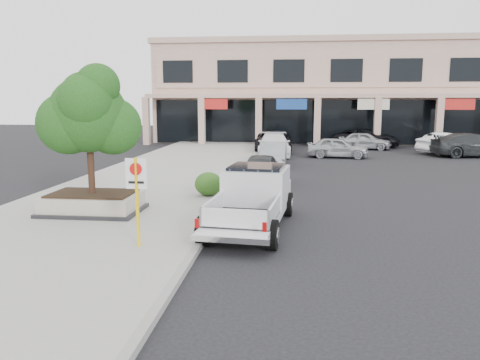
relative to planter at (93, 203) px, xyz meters
name	(u,v)px	position (x,y,z in m)	size (l,w,h in m)	color
ground	(262,231)	(5.77, -1.21, -0.48)	(120.00, 120.00, 0.00)	black
sidewalk	(145,188)	(0.27, 4.79, -0.40)	(8.00, 52.00, 0.15)	gray
curb	(234,190)	(4.22, 4.79, -0.40)	(0.20, 52.00, 0.15)	gray
strip_mall	(366,92)	(13.77, 32.72, 4.27)	(40.55, 12.43, 9.50)	tan
planter	(93,203)	(0.00, 0.00, 0.00)	(3.20, 2.20, 0.68)	black
planter_tree	(94,115)	(0.13, 0.15, 2.94)	(2.90, 2.55, 4.00)	black
no_parking_sign	(137,190)	(2.74, -3.47, 1.16)	(0.55, 0.09, 2.30)	yellow
hedge	(209,184)	(3.38, 3.20, 0.14)	(1.10, 0.99, 0.94)	#1A4112
pickup_truck	(251,199)	(5.42, -0.93, 0.44)	(2.14, 5.79, 1.82)	silver
curb_car_a	(260,169)	(5.18, 6.86, 0.22)	(1.65, 4.10, 1.40)	#2D3032
curb_car_b	(274,154)	(5.56, 13.26, 0.23)	(1.48, 4.25, 1.40)	#919598
curb_car_c	(274,145)	(5.38, 18.53, 0.32)	(2.23, 5.49, 1.59)	white
curb_car_d	(274,140)	(5.23, 21.73, 0.35)	(2.74, 5.95, 1.65)	black
lot_car_a	(338,147)	(9.78, 17.81, 0.23)	(1.68, 4.17, 1.42)	#A7ABAF
lot_car_b	(449,143)	(18.19, 21.16, 0.30)	(1.64, 4.70, 1.55)	white
lot_car_c	(472,145)	(19.17, 19.34, 0.35)	(2.32, 5.70, 1.65)	#292C2D
lot_car_d	(367,138)	(12.94, 25.80, 0.30)	(2.56, 5.56, 1.54)	black
lot_car_e	(365,141)	(12.49, 23.78, 0.23)	(1.66, 4.14, 1.41)	#A5A7AD
lot_car_f	(469,146)	(19.31, 20.40, 0.22)	(1.47, 4.22, 1.39)	white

